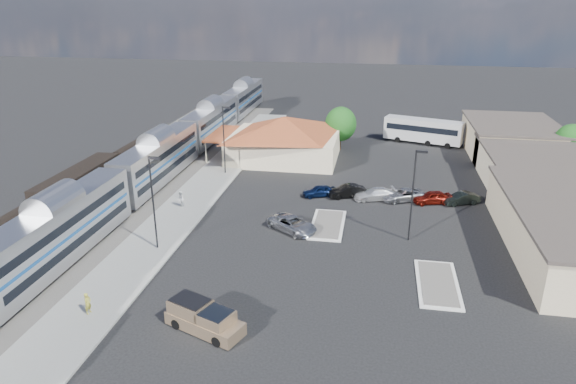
% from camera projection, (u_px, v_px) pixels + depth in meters
% --- Properties ---
extents(ground, '(280.00, 280.00, 0.00)m').
position_uv_depth(ground, '(286.00, 231.00, 51.33)').
color(ground, black).
rests_on(ground, ground).
extents(railbed, '(16.00, 100.00, 0.12)m').
position_uv_depth(railbed, '(127.00, 190.00, 62.07)').
color(railbed, '#4C4944').
rests_on(railbed, ground).
extents(platform, '(5.50, 92.00, 0.18)m').
position_uv_depth(platform, '(192.00, 200.00, 58.76)').
color(platform, gray).
rests_on(platform, ground).
extents(passenger_train, '(3.00, 104.00, 5.55)m').
position_uv_depth(passenger_train, '(158.00, 161.00, 63.39)').
color(passenger_train, silver).
rests_on(passenger_train, ground).
extents(freight_cars, '(2.80, 46.00, 4.00)m').
position_uv_depth(freight_cars, '(79.00, 188.00, 57.27)').
color(freight_cars, black).
rests_on(freight_cars, ground).
extents(station_depot, '(18.35, 12.24, 6.20)m').
position_uv_depth(station_depot, '(284.00, 138.00, 73.04)').
color(station_depot, beige).
rests_on(station_depot, ground).
extents(buildings_east, '(14.40, 51.40, 4.80)m').
position_uv_depth(buildings_east, '(546.00, 179.00, 59.13)').
color(buildings_east, '#C6B28C').
rests_on(buildings_east, ground).
extents(traffic_island_south, '(3.30, 7.50, 0.21)m').
position_uv_depth(traffic_island_south, '(328.00, 224.00, 52.48)').
color(traffic_island_south, silver).
rests_on(traffic_island_south, ground).
extents(traffic_island_north, '(3.30, 7.50, 0.21)m').
position_uv_depth(traffic_island_north, '(438.00, 284.00, 41.66)').
color(traffic_island_north, silver).
rests_on(traffic_island_north, ground).
extents(lamp_plat_s, '(1.08, 0.25, 9.00)m').
position_uv_depth(lamp_plat_s, '(153.00, 196.00, 45.67)').
color(lamp_plat_s, black).
rests_on(lamp_plat_s, ground).
extents(lamp_plat_n, '(1.08, 0.25, 9.00)m').
position_uv_depth(lamp_plat_n, '(224.00, 135.00, 65.92)').
color(lamp_plat_n, black).
rests_on(lamp_plat_n, ground).
extents(lamp_lot, '(1.08, 0.25, 9.00)m').
position_uv_depth(lamp_lot, '(414.00, 188.00, 47.47)').
color(lamp_lot, black).
rests_on(lamp_lot, ground).
extents(tree_east_c, '(4.41, 4.41, 6.21)m').
position_uv_depth(tree_east_c, '(571.00, 142.00, 68.41)').
color(tree_east_c, '#382314').
rests_on(tree_east_c, ground).
extents(tree_depot, '(4.71, 4.71, 6.63)m').
position_uv_depth(tree_depot, '(341.00, 124.00, 77.02)').
color(tree_depot, '#382314').
rests_on(tree_depot, ground).
extents(pickup_truck, '(6.09, 4.10, 1.98)m').
position_uv_depth(pickup_truck, '(205.00, 319.00, 35.69)').
color(pickup_truck, tan).
rests_on(pickup_truck, ground).
extents(suv, '(5.83, 5.06, 1.49)m').
position_uv_depth(suv, '(292.00, 224.00, 51.03)').
color(suv, '#9D9FA5').
rests_on(suv, ground).
extents(coach_bus, '(12.33, 6.27, 3.89)m').
position_uv_depth(coach_bus, '(423.00, 130.00, 81.13)').
color(coach_bus, silver).
rests_on(coach_bus, ground).
extents(person_a, '(0.50, 0.67, 1.67)m').
position_uv_depth(person_a, '(88.00, 303.00, 37.35)').
color(person_a, gold).
rests_on(person_a, platform).
extents(person_b, '(0.86, 1.00, 1.79)m').
position_uv_depth(person_b, '(181.00, 199.00, 56.42)').
color(person_b, white).
rests_on(person_b, platform).
extents(parked_car_a, '(4.27, 2.93, 1.35)m').
position_uv_depth(parked_car_a, '(319.00, 191.00, 59.96)').
color(parked_car_a, '#0C1B40').
rests_on(parked_car_a, ground).
extents(parked_car_b, '(4.68, 3.16, 1.46)m').
position_uv_depth(parked_car_b, '(347.00, 191.00, 59.70)').
color(parked_car_b, black).
rests_on(parked_car_b, ground).
extents(parked_car_c, '(5.16, 3.32, 1.39)m').
position_uv_depth(parked_car_c, '(375.00, 194.00, 58.92)').
color(parked_car_c, silver).
rests_on(parked_car_c, ground).
extents(parked_car_d, '(5.55, 4.04, 1.40)m').
position_uv_depth(parked_car_d, '(403.00, 195.00, 58.67)').
color(parked_car_d, gray).
rests_on(parked_car_d, ground).
extents(parked_car_e, '(4.64, 2.88, 1.48)m').
position_uv_depth(parked_car_e, '(432.00, 197.00, 57.87)').
color(parked_car_e, maroon).
rests_on(parked_car_e, ground).
extents(parked_car_f, '(4.37, 2.92, 1.36)m').
position_uv_depth(parked_car_f, '(461.00, 199.00, 57.65)').
color(parked_car_f, black).
rests_on(parked_car_f, ground).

